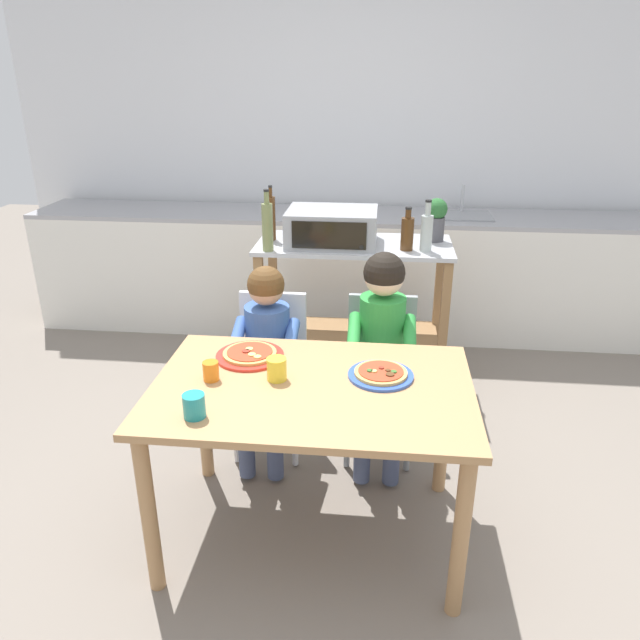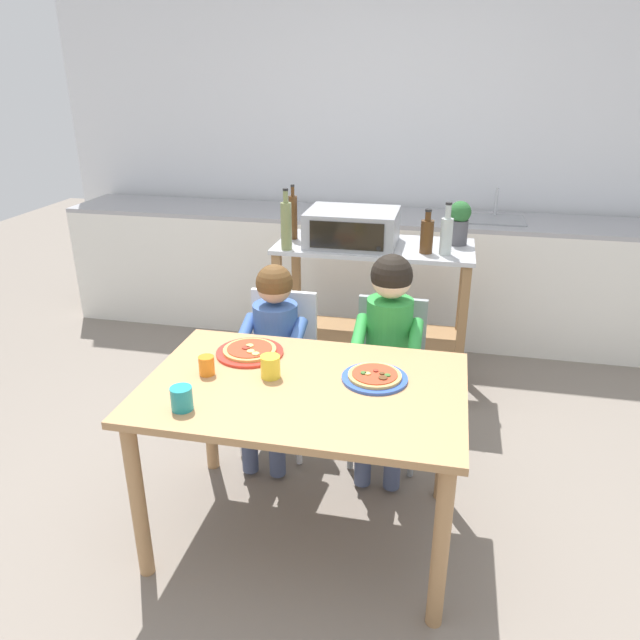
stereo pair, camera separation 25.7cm
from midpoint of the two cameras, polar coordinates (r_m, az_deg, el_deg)
ground_plane at (r=3.64m, az=4.61°, el=-8.33°), size 10.58×10.58×0.00m
back_wall_tiled at (r=4.79m, az=7.99°, el=16.25°), size 5.19×0.12×2.70m
kitchen_counter at (r=4.58m, az=6.96°, el=4.39°), size 4.67×0.60×1.09m
kitchen_island_cart at (r=3.69m, az=7.00°, el=2.51°), size 1.15×0.52×0.91m
toaster_oven at (r=3.56m, az=5.16°, el=8.67°), size 0.52×0.41×0.20m
bottle_brown_beer at (r=3.66m, az=-0.53°, el=9.72°), size 0.05×0.05×0.33m
bottle_tall_green_wine at (r=3.44m, az=13.97°, el=7.81°), size 0.07×0.07×0.29m
bottle_dark_olive_oil at (r=3.45m, az=12.18°, el=7.79°), size 0.07×0.07×0.25m
bottle_slim_sauce at (r=3.43m, az=-1.05°, el=8.96°), size 0.06×0.06×0.35m
potted_herb_plant at (r=3.66m, az=15.03°, el=8.98°), size 0.13×0.13×0.26m
dining_table at (r=2.42m, az=1.54°, el=-8.32°), size 1.25×0.83×0.73m
dining_chair_left at (r=3.12m, az=-1.44°, el=-3.76°), size 0.36×0.36×0.81m
dining_chair_right at (r=3.06m, az=8.87°, el=-4.56°), size 0.36×0.36×0.81m
child_in_blue_striped_shirt at (r=2.94m, az=-2.04°, el=-2.11°), size 0.32×0.42×0.99m
child_in_green_shirt at (r=2.87m, az=8.96°, el=-1.85°), size 0.32×0.42×1.07m
pizza_plate_red_rimmed at (r=2.61m, az=-3.86°, el=-3.02°), size 0.29×0.29×0.03m
pizza_plate_blue_rimmed at (r=2.42m, az=8.24°, el=-5.42°), size 0.26×0.26×0.03m
drinking_cup_teal at (r=2.21m, az=-9.70°, el=-7.40°), size 0.08×0.08×0.09m
drinking_cup_orange at (r=2.45m, az=-7.69°, el=-4.31°), size 0.06×0.06×0.08m
drinking_cup_yellow at (r=2.40m, az=-1.65°, el=-4.50°), size 0.08×0.08×0.09m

